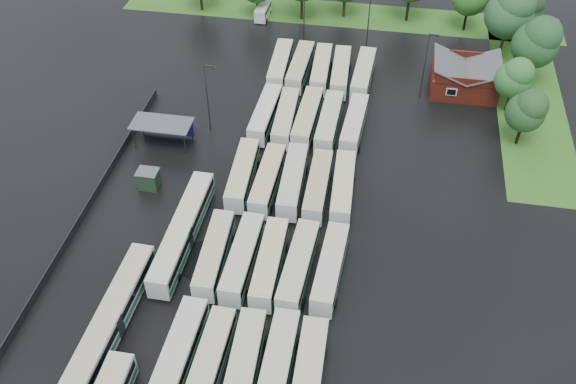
# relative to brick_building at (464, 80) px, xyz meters

# --- Properties ---
(ground) EXTENTS (160.00, 160.00, 0.00)m
(ground) POSITION_rel_brick_building_xyz_m (-24.00, -42.77, -1.87)
(ground) COLOR black
(ground) RESTS_ON ground
(brick_building) EXTENTS (10.07, 8.60, 5.39)m
(brick_building) POSITION_rel_brick_building_xyz_m (0.00, 0.00, 0.00)
(brick_building) COLOR maroon
(brick_building) RESTS_ON ground
(wash_shed) EXTENTS (8.20, 4.20, 3.58)m
(wash_shed) POSITION_rel_brick_building_xyz_m (-41.20, -20.74, 1.12)
(wash_shed) COLOR #2D2D30
(wash_shed) RESTS_ON ground
(utility_hut) EXTENTS (2.70, 2.20, 2.62)m
(utility_hut) POSITION_rel_brick_building_xyz_m (-40.20, -30.17, -0.55)
(utility_hut) COLOR black
(utility_hut) RESTS_ON ground
(grass_strip_north) EXTENTS (80.00, 10.00, 0.01)m
(grass_strip_north) POSITION_rel_brick_building_xyz_m (-22.00, 22.03, -1.86)
(grass_strip_north) COLOR #326A1D
(grass_strip_north) RESTS_ON ground
(grass_strip_east) EXTENTS (10.00, 50.00, 0.01)m
(grass_strip_east) POSITION_rel_brick_building_xyz_m (10.00, 0.03, -1.86)
(grass_strip_east) COLOR #326A1D
(grass_strip_east) RESTS_ON ground
(west_fence) EXTENTS (0.10, 50.00, 1.20)m
(west_fence) POSITION_rel_brick_building_xyz_m (-46.20, -34.77, -1.27)
(west_fence) COLOR #2D2D30
(west_fence) RESTS_ON ground
(bus_r1c0) EXTENTS (2.79, 12.31, 3.42)m
(bus_r1c0) POSITION_rel_brick_building_xyz_m (-28.39, -55.14, 0.01)
(bus_r1c0) COLOR silver
(bus_r1c0) RESTS_ON ground
(bus_r1c1) EXTENTS (2.62, 11.72, 3.25)m
(bus_r1c1) POSITION_rel_brick_building_xyz_m (-25.24, -55.42, -0.08)
(bus_r1c1) COLOR silver
(bus_r1c1) RESTS_ON ground
(bus_r1c2) EXTENTS (3.08, 12.33, 3.41)m
(bus_r1c2) POSITION_rel_brick_building_xyz_m (-21.91, -55.45, 0.01)
(bus_r1c2) COLOR silver
(bus_r1c2) RESTS_ON ground
(bus_r1c3) EXTENTS (2.61, 12.15, 3.38)m
(bus_r1c3) POSITION_rel_brick_building_xyz_m (-18.79, -54.86, -0.01)
(bus_r1c3) COLOR silver
(bus_r1c3) RESTS_ON ground
(bus_r1c4) EXTENTS (2.82, 12.16, 3.37)m
(bus_r1c4) POSITION_rel_brick_building_xyz_m (-15.72, -55.31, -0.01)
(bus_r1c4) COLOR silver
(bus_r1c4) RESTS_ON ground
(bus_r2c0) EXTENTS (2.99, 11.76, 3.25)m
(bus_r2c0) POSITION_rel_brick_building_xyz_m (-28.42, -41.66, -0.08)
(bus_r2c0) COLOR silver
(bus_r2c0) RESTS_ON ground
(bus_r2c1) EXTENTS (2.66, 11.90, 3.30)m
(bus_r2c1) POSITION_rel_brick_building_xyz_m (-25.18, -41.68, -0.05)
(bus_r2c1) COLOR silver
(bus_r2c1) RESTS_ON ground
(bus_r2c2) EXTENTS (2.71, 11.79, 3.27)m
(bus_r2c2) POSITION_rel_brick_building_xyz_m (-22.09, -41.88, -0.07)
(bus_r2c2) COLOR silver
(bus_r2c2) RESTS_ON ground
(bus_r2c3) EXTENTS (3.10, 12.06, 3.33)m
(bus_r2c3) POSITION_rel_brick_building_xyz_m (-18.89, -41.79, -0.04)
(bus_r2c3) COLOR silver
(bus_r2c3) RESTS_ON ground
(bus_r2c4) EXTENTS (2.99, 11.73, 3.24)m
(bus_r2c4) POSITION_rel_brick_building_xyz_m (-15.43, -41.39, -0.08)
(bus_r2c4) COLOR silver
(bus_r2c4) RESTS_ON ground
(bus_r3c0) EXTENTS (3.05, 11.94, 3.30)m
(bus_r3c0) POSITION_rel_brick_building_xyz_m (-28.42, -27.77, -0.05)
(bus_r3c0) COLOR silver
(bus_r3c0) RESTS_ON ground
(bus_r3c1) EXTENTS (2.67, 11.79, 3.27)m
(bus_r3c1) POSITION_rel_brick_building_xyz_m (-25.07, -28.22, -0.07)
(bus_r3c1) COLOR silver
(bus_r3c1) RESTS_ON ground
(bus_r3c2) EXTENTS (3.00, 12.18, 3.37)m
(bus_r3c2) POSITION_rel_brick_building_xyz_m (-21.90, -27.89, -0.01)
(bus_r3c2) COLOR silver
(bus_r3c2) RESTS_ON ground
(bus_r3c3) EXTENTS (2.60, 11.64, 3.23)m
(bus_r3c3) POSITION_rel_brick_building_xyz_m (-18.65, -28.26, -0.09)
(bus_r3c3) COLOR silver
(bus_r3c3) RESTS_ON ground
(bus_r3c4) EXTENTS (2.95, 11.82, 3.27)m
(bus_r3c4) POSITION_rel_brick_building_xyz_m (-15.54, -28.02, -0.07)
(bus_r3c4) COLOR silver
(bus_r3c4) RESTS_ON ground
(bus_r4c0) EXTENTS (2.84, 11.99, 3.32)m
(bus_r4c0) POSITION_rel_brick_building_xyz_m (-28.24, -14.23, -0.04)
(bus_r4c0) COLOR silver
(bus_r4c0) RESTS_ON ground
(bus_r4c1) EXTENTS (2.93, 11.93, 3.30)m
(bus_r4c1) POSITION_rel_brick_building_xyz_m (-25.18, -14.65, -0.05)
(bus_r4c1) COLOR silver
(bus_r4c1) RESTS_ON ground
(bus_r4c2) EXTENTS (2.92, 12.25, 3.39)m
(bus_r4c2) POSITION_rel_brick_building_xyz_m (-22.15, -14.17, -0.00)
(bus_r4c2) COLOR silver
(bus_r4c2) RESTS_ON ground
(bus_r4c3) EXTENTS (2.76, 12.12, 3.36)m
(bus_r4c3) POSITION_rel_brick_building_xyz_m (-18.99, -14.59, -0.02)
(bus_r4c3) COLOR silver
(bus_r4c3) RESTS_ON ground
(bus_r4c4) EXTENTS (3.08, 11.84, 3.26)m
(bus_r4c4) POSITION_rel_brick_building_xyz_m (-15.49, -14.36, -0.07)
(bus_r4c4) COLOR silver
(bus_r4c4) RESTS_ON ground
(bus_r5c0) EXTENTS (3.03, 12.18, 3.37)m
(bus_r5c0) POSITION_rel_brick_building_xyz_m (-28.59, -0.73, -0.01)
(bus_r5c0) COLOR silver
(bus_r5c0) RESTS_ON ground
(bus_r5c1) EXTENTS (2.85, 12.08, 3.35)m
(bus_r5c1) POSITION_rel_brick_building_xyz_m (-25.39, -0.70, -0.03)
(bus_r5c1) COLOR silver
(bus_r5c1) RESTS_ON ground
(bus_r5c2) EXTENTS (2.97, 11.89, 3.28)m
(bus_r5c2) POSITION_rel_brick_building_xyz_m (-22.03, -0.75, -0.06)
(bus_r5c2) COLOR silver
(bus_r5c2) RESTS_ON ground
(bus_r5c3) EXTENTS (3.03, 11.96, 3.30)m
(bus_r5c3) POSITION_rel_brick_building_xyz_m (-18.94, -1.03, -0.05)
(bus_r5c3) COLOR silver
(bus_r5c3) RESTS_ON ground
(bus_r5c4) EXTENTS (3.05, 12.25, 3.39)m
(bus_r5c4) POSITION_rel_brick_building_xyz_m (-15.41, -1.11, -0.00)
(bus_r5c4) COLOR silver
(bus_r5c4) RESTS_ON ground
(artic_bus_west_b) EXTENTS (2.72, 18.13, 3.36)m
(artic_bus_west_b) POSITION_rel_brick_building_xyz_m (-32.92, -38.87, -0.00)
(artic_bus_west_b) COLOR silver
(artic_bus_west_b) RESTS_ON ground
(artic_bus_west_c) EXTENTS (3.01, 18.08, 3.34)m
(artic_bus_west_c) POSITION_rel_brick_building_xyz_m (-36.34, -51.88, -0.01)
(artic_bus_west_c) COLOR silver
(artic_bus_west_c) RESTS_ON ground
(minibus) EXTENTS (2.19, 5.57, 2.42)m
(minibus) POSITION_rel_brick_building_xyz_m (-35.32, 18.14, -0.53)
(minibus) COLOR silver
(minibus) RESTS_ON ground
(tree_north_6) EXTENTS (5.18, 5.18, 8.58)m
(tree_north_6) POSITION_rel_brick_building_xyz_m (9.61, 19.74, 3.65)
(tree_north_6) COLOR black
(tree_north_6) RESTS_ON ground
(tree_east_0) EXTENTS (5.34, 5.34, 8.84)m
(tree_east_0) POSITION_rel_brick_building_xyz_m (7.27, -12.58, 3.82)
(tree_east_0) COLOR black
(tree_east_0) RESTS_ON ground
(tree_east_1) EXTENTS (5.37, 5.37, 8.90)m
(tree_east_1) POSITION_rel_brick_building_xyz_m (6.32, -4.57, 3.86)
(tree_east_1) COLOR black
(tree_east_1) RESTS_ON ground
(tree_east_2) EXTENTS (7.01, 7.01, 11.61)m
(tree_east_2) POSITION_rel_brick_building_xyz_m (9.85, 3.41, 5.60)
(tree_east_2) COLOR black
(tree_east_2) RESTS_ON ground
(tree_east_3) EXTENTS (7.70, 7.70, 12.75)m
(tree_east_3) POSITION_rel_brick_building_xyz_m (6.47, 11.33, 6.34)
(tree_east_3) COLOR #352518
(tree_east_3) RESTS_ON ground
(tree_east_4) EXTENTS (6.23, 6.23, 10.31)m
(tree_east_4) POSITION_rel_brick_building_xyz_m (9.52, 16.40, 4.77)
(tree_east_4) COLOR #352014
(tree_east_4) RESTS_ON ground
(lamp_post_ne) EXTENTS (1.65, 0.32, 10.71)m
(lamp_post_ne) POSITION_rel_brick_building_xyz_m (-6.33, -3.23, 4.35)
(lamp_post_ne) COLOR #2D2D30
(lamp_post_ne) RESTS_ON ground
(lamp_post_nw) EXTENTS (1.64, 0.32, 10.62)m
(lamp_post_nw) POSITION_rel_brick_building_xyz_m (-35.61, -16.85, 4.30)
(lamp_post_nw) COLOR #2D2D30
(lamp_post_nw) RESTS_ON ground
(lamp_post_back_w) EXTENTS (1.66, 0.32, 10.79)m
(lamp_post_back_w) POSITION_rel_brick_building_xyz_m (-26.54, 11.09, 4.40)
(lamp_post_back_w) COLOR #2D2D30
(lamp_post_back_w) RESTS_ON ground
(lamp_post_back_e) EXTENTS (1.68, 0.33, 10.93)m
(lamp_post_back_e) POSITION_rel_brick_building_xyz_m (-15.67, 10.65, 4.48)
(lamp_post_back_e) COLOR #2D2D30
(lamp_post_back_e) RESTS_ON ground
(puddle_2) EXTENTS (6.56, 6.56, 0.01)m
(puddle_2) POSITION_rel_brick_building_xyz_m (-29.63, -41.25, -1.86)
(puddle_2) COLOR black
(puddle_2) RESTS_ON ground
(puddle_3) EXTENTS (3.90, 3.90, 0.01)m
(puddle_3) POSITION_rel_brick_building_xyz_m (-19.22, -45.52, -1.86)
(puddle_3) COLOR black
(puddle_3) RESTS_ON ground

